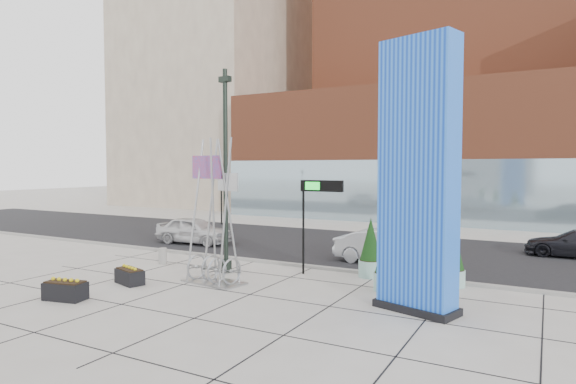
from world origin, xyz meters
The scene contains 19 objects.
ground centered at (0.00, 0.00, 0.00)m, with size 160.00×160.00×0.00m, color #9E9991.
street_asphalt centered at (0.00, 10.00, 0.01)m, with size 80.00×12.00×0.02m, color black.
curb_edge centered at (0.00, 4.00, 0.06)m, with size 80.00×0.30×0.12m, color gray.
tower_podium centered at (1.00, 27.00, 5.50)m, with size 34.00×10.00×11.00m, color brown.
tower_glass_front centered at (1.00, 22.20, 2.50)m, with size 34.00×0.60×5.00m, color #8CA5B2.
building_beige_left centered at (-26.00, 34.00, 17.00)m, with size 18.00×20.00×34.00m, color gray.
blue_pylon centered at (6.55, -0.16, 4.02)m, with size 2.71×1.80×8.32m.
lamp_post centered at (-1.83, 1.51, 3.47)m, with size 0.55×0.47×8.49m.
public_art_sculpture centered at (-1.13, -0.23, 1.45)m, with size 2.59×1.56×5.54m.
concrete_bollard centered at (-5.41, 1.55, 0.36)m, with size 0.38×0.38×0.73m, color gray.
overhead_street_sign centered at (1.83, 2.80, 3.35)m, with size 1.84×0.20×3.90m.
round_planter_east centered at (7.00, 3.60, 1.05)m, with size 0.89×0.89×2.21m.
round_planter_mid centered at (5.01, 1.80, 1.09)m, with size 0.92×0.92×2.30m.
round_planter_west centered at (3.80, 3.60, 1.14)m, with size 0.96×0.96×2.41m.
box_planter_north centered at (-3.86, -1.89, 0.32)m, with size 1.40×0.98×0.70m.
box_planter_south centered at (-4.07, -4.50, 0.35)m, with size 1.48×0.95×0.75m.
car_white_west centered at (-7.92, 6.79, 0.77)m, with size 1.82×4.53×1.54m, color silver.
car_silver_mid centered at (3.57, 6.41, 0.77)m, with size 1.63×4.67×1.54m, color #ACAFB4.
traffic_signal centered at (-12.00, 15.00, 2.30)m, with size 0.15×0.18×4.10m.
Camera 1 is at (10.04, -14.89, 4.44)m, focal length 30.00 mm.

